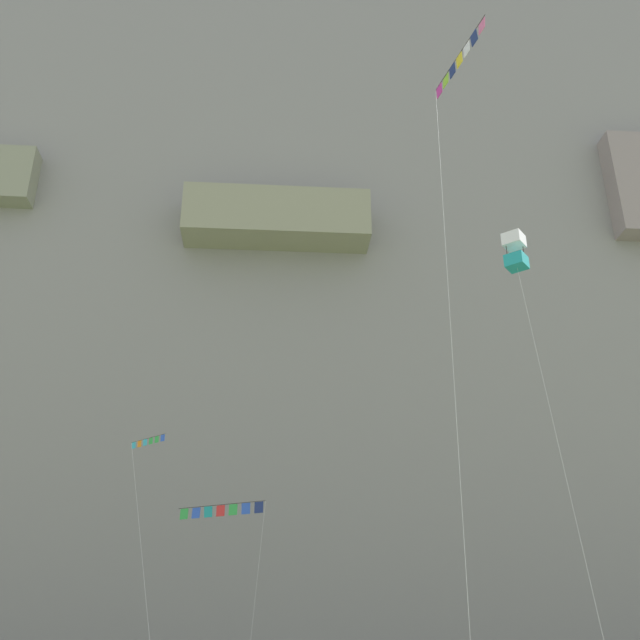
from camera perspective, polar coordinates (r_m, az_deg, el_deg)
The scene contains 5 objects.
cliff_face at distance 70.67m, azimuth -3.67°, elevation -1.06°, with size 180.00×34.49×61.90m.
kite_banner_upper_right at distance 40.98m, azimuth -7.78°, elevation -14.87°, with size 4.89×3.67×10.31m.
kite_banner_mid_center at distance 37.34m, azimuth -13.41°, elevation -11.34°, with size 3.39×6.05×12.93m.
kite_banner_high_left at distance 32.15m, azimuth 10.90°, elevation 18.11°, with size 2.53×4.39×26.14m.
kite_box_mid_left at distance 37.26m, azimuth 15.12°, elevation 5.20°, with size 1.33×4.62×22.09m.
Camera 1 is at (-0.04, -5.29, 3.44)m, focal length 40.64 mm.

